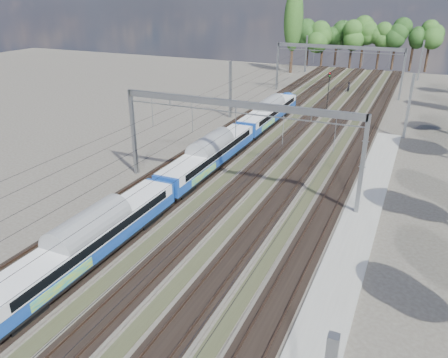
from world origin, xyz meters
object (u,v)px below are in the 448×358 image
at_px(worker, 349,87).
at_px(signal_far, 404,64).
at_px(emu_train, 209,152).
at_px(signal_near, 329,87).

distance_m(worker, signal_far, 15.56).
bearing_deg(emu_train, worker, 82.17).
distance_m(signal_near, signal_far, 29.89).
bearing_deg(worker, signal_near, -178.33).
bearing_deg(worker, emu_train, 176.66).
height_order(worker, signal_near, signal_near).
relative_size(worker, signal_near, 0.32).
relative_size(emu_train, signal_near, 9.29).
height_order(emu_train, worker, emu_train).
height_order(emu_train, signal_far, signal_far).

